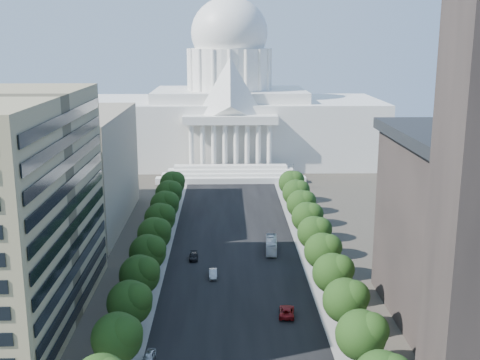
{
  "coord_description": "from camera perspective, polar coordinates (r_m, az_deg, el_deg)",
  "views": [
    {
      "loc": [
        -1.96,
        -56.85,
        49.03
      ],
      "look_at": [
        1.59,
        83.84,
        15.7
      ],
      "focal_mm": 45.0,
      "sensor_mm": 36.0,
      "label": 1
    }
  ],
  "objects": [
    {
      "name": "tree_l_f",
      "position": [
        136.42,
        -8.01,
        -5.0
      ],
      "size": [
        7.79,
        7.6,
        9.97
      ],
      "color": "#33261C",
      "rests_on": "ground"
    },
    {
      "name": "tree_r_e",
      "position": [
        125.83,
        7.98,
        -6.59
      ],
      "size": [
        7.79,
        7.6,
        9.97
      ],
      "color": "#33261C",
      "rests_on": "ground"
    },
    {
      "name": "tree_r_g",
      "position": [
        148.35,
        6.49,
        -3.44
      ],
      "size": [
        7.79,
        7.6,
        9.97
      ],
      "color": "#33261C",
      "rests_on": "ground"
    },
    {
      "name": "streetlight_c",
      "position": [
        126.48,
        8.66,
        -6.81
      ],
      "size": [
        2.61,
        0.44,
        9.0
      ],
      "color": "gray",
      "rests_on": "ground"
    },
    {
      "name": "tree_l_d",
      "position": [
        114.07,
        -9.36,
        -8.78
      ],
      "size": [
        7.79,
        7.6,
        9.97
      ],
      "color": "#33261C",
      "rests_on": "ground"
    },
    {
      "name": "tree_r_h",
      "position": [
        159.77,
        5.91,
        -2.21
      ],
      "size": [
        7.79,
        7.6,
        9.97
      ],
      "color": "#33261C",
      "rests_on": "ground"
    },
    {
      "name": "tree_r_c",
      "position": [
        103.97,
        10.13,
        -11.07
      ],
      "size": [
        7.79,
        7.6,
        9.97
      ],
      "color": "#33261C",
      "rests_on": "ground"
    },
    {
      "name": "tree_l_e",
      "position": [
        125.17,
        -8.62,
        -6.72
      ],
      "size": [
        7.79,
        7.6,
        9.97
      ],
      "color": "#33261C",
      "rests_on": "ground"
    },
    {
      "name": "tree_r_i",
      "position": [
        171.27,
        5.41,
        -1.13
      ],
      "size": [
        7.79,
        7.6,
        9.97
      ],
      "color": "#33261C",
      "rests_on": "ground"
    },
    {
      "name": "tree_l_b",
      "position": [
        92.54,
        -11.41,
        -14.35
      ],
      "size": [
        7.79,
        7.6,
        9.97
      ],
      "color": "#33261C",
      "rests_on": "ground"
    },
    {
      "name": "office_block_left_far",
      "position": [
        166.97,
        -17.42,
        0.94
      ],
      "size": [
        38.0,
        52.0,
        30.0
      ],
      "primitive_type": "cube",
      "color": "gray",
      "rests_on": "ground"
    },
    {
      "name": "sidewalk_right",
      "position": [
        156.23,
        6.36,
        -5.05
      ],
      "size": [
        8.0,
        260.0,
        0.02
      ],
      "primitive_type": "cube",
      "color": "gray",
      "rests_on": "ground"
    },
    {
      "name": "road_asphalt",
      "position": [
        154.83,
        -0.65,
        -5.14
      ],
      "size": [
        30.0,
        260.0,
        0.01
      ],
      "primitive_type": "cube",
      "color": "black",
      "rests_on": "ground"
    },
    {
      "name": "car_parked",
      "position": [
        98.35,
        -8.64,
        -16.25
      ],
      "size": [
        2.18,
        4.51,
        1.48
      ],
      "primitive_type": "imported",
      "rotation": [
        0.0,
        0.0,
        -0.1
      ],
      "color": "#ACAFB4",
      "rests_on": "ground"
    },
    {
      "name": "tree_l_c",
      "position": [
        103.17,
        -10.27,
        -11.28
      ],
      "size": [
        7.79,
        7.6,
        9.97
      ],
      "color": "#33261C",
      "rests_on": "ground"
    },
    {
      "name": "capitol",
      "position": [
        243.48,
        -0.98,
        6.47
      ],
      "size": [
        120.0,
        56.0,
        73.0
      ],
      "color": "white",
      "rests_on": "ground"
    },
    {
      "name": "car_red",
      "position": [
        111.62,
        4.44,
        -12.32
      ],
      "size": [
        3.31,
        6.07,
        1.61
      ],
      "primitive_type": "imported",
      "rotation": [
        0.0,
        0.0,
        3.03
      ],
      "color": "maroon",
      "rests_on": "ground"
    },
    {
      "name": "streetlight_f",
      "position": [
        197.86,
        4.93,
        0.66
      ],
      "size": [
        2.61,
        0.44,
        9.0
      ],
      "color": "gray",
      "rests_on": "ground"
    },
    {
      "name": "tree_l_h",
      "position": [
        159.25,
        -7.06,
        -2.29
      ],
      "size": [
        7.79,
        7.6,
        9.97
      ],
      "color": "#33261C",
      "rests_on": "ground"
    },
    {
      "name": "tree_l_g",
      "position": [
        147.79,
        -7.5,
        -3.54
      ],
      "size": [
        7.79,
        7.6,
        9.97
      ],
      "color": "#33261C",
      "rests_on": "ground"
    },
    {
      "name": "streetlight_e",
      "position": [
        173.73,
        5.83,
        -1.15
      ],
      "size": [
        2.61,
        0.44,
        9.0
      ],
      "color": "gray",
      "rests_on": "ground"
    },
    {
      "name": "tree_l_j",
      "position": [
        182.39,
        -6.34,
        -0.26
      ],
      "size": [
        7.79,
        7.6,
        9.97
      ],
      "color": "#33261C",
      "rests_on": "ground"
    },
    {
      "name": "tree_r_d",
      "position": [
        114.79,
        8.95,
        -8.62
      ],
      "size": [
        7.79,
        7.6,
        9.97
      ],
      "color": "#33261C",
      "rests_on": "ground"
    },
    {
      "name": "streetlight_d",
      "position": [
        149.88,
        7.02,
        -3.54
      ],
      "size": [
        2.61,
        0.44,
        9.0
      ],
      "color": "gray",
      "rests_on": "ground"
    },
    {
      "name": "tree_l_i",
      "position": [
        170.79,
        -6.68,
        -1.21
      ],
      "size": [
        7.79,
        7.6,
        9.97
      ],
      "color": "#33261C",
      "rests_on": "ground"
    },
    {
      "name": "sidewalk_left",
      "position": [
        155.75,
        -7.68,
        -5.15
      ],
      "size": [
        8.0,
        260.0,
        0.02
      ],
      "primitive_type": "cube",
      "color": "gray",
      "rests_on": "ground"
    },
    {
      "name": "city_bus",
      "position": [
        142.61,
        2.99,
        -6.18
      ],
      "size": [
        3.25,
        10.73,
        2.95
      ],
      "primitive_type": "imported",
      "rotation": [
        0.0,
        0.0,
        -0.07
      ],
      "color": "white",
      "rests_on": "ground"
    },
    {
      "name": "tree_r_f",
      "position": [
        137.03,
        7.17,
        -4.89
      ],
      "size": [
        7.79,
        7.6,
        9.97
      ],
      "color": "#33261C",
      "rests_on": "ground"
    },
    {
      "name": "tree_r_j",
      "position": [
        182.84,
        4.97,
        -0.19
      ],
      "size": [
        7.79,
        7.6,
        9.97
      ],
      "color": "#33261C",
      "rests_on": "ground"
    },
    {
      "name": "streetlight_b",
      "position": [
        103.83,
        11.07,
        -11.53
      ],
      "size": [
        2.61,
        0.44,
        9.0
      ],
      "color": "gray",
      "rests_on": "ground"
    },
    {
      "name": "car_dark_b",
      "position": [
        137.78,
        -4.42,
        -7.26
      ],
      "size": [
        2.03,
        4.74,
        1.36
      ],
      "primitive_type": "imported",
      "rotation": [
        0.0,
        0.0,
        0.03
      ],
      "color": "black",
      "rests_on": "ground"
    },
    {
      "name": "car_silver",
      "position": [
        127.79,
        -2.58,
        -8.87
      ],
      "size": [
        1.87,
        4.81,
        1.56
      ],
      "primitive_type": "imported",
      "rotation": [
        0.0,
        0.0,
        0.05
      ],
      "color": "#93969A",
      "rests_on": "ground"
    },
    {
      "name": "tree_r_b",
      "position": [
        93.43,
        11.62,
        -14.08
      ],
      "size": [
        7.79,
        7.6,
        9.97
      ],
      "color": "#33261C",
      "rests_on": "ground"
    }
  ]
}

